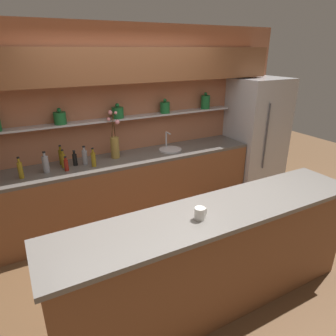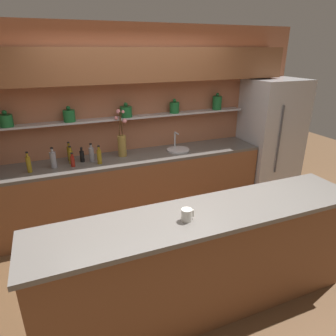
{
  "view_description": "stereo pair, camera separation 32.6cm",
  "coord_description": "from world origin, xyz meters",
  "px_view_note": "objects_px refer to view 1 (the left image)",
  "views": [
    {
      "loc": [
        -1.41,
        -2.35,
        2.28
      ],
      "look_at": [
        0.03,
        0.32,
        1.07
      ],
      "focal_mm": 32.0,
      "sensor_mm": 36.0,
      "label": 1
    },
    {
      "loc": [
        -1.12,
        -2.49,
        2.28
      ],
      "look_at": [
        0.03,
        0.32,
        1.07
      ],
      "focal_mm": 32.0,
      "sensor_mm": 36.0,
      "label": 2
    }
  ],
  "objects_px": {
    "sink_fixture": "(170,149)",
    "bottle_oil_2": "(20,170)",
    "bottle_oil_4": "(61,157)",
    "bottle_sauce_6": "(75,159)",
    "flower_vase": "(115,143)",
    "refrigerator": "(256,136)",
    "bottle_sauce_5": "(66,165)",
    "coffee_mug": "(200,213)",
    "bottle_spirit_3": "(46,164)",
    "bottle_spirit_7": "(85,157)",
    "bottle_oil_1": "(63,160)",
    "bottle_oil_0": "(93,159)"
  },
  "relations": [
    {
      "from": "sink_fixture",
      "to": "bottle_oil_2",
      "type": "bearing_deg",
      "value": -177.56
    },
    {
      "from": "bottle_oil_4",
      "to": "bottle_sauce_6",
      "type": "bearing_deg",
      "value": -37.97
    },
    {
      "from": "bottle_sauce_6",
      "to": "flower_vase",
      "type": "bearing_deg",
      "value": 3.15
    },
    {
      "from": "sink_fixture",
      "to": "bottle_oil_4",
      "type": "xyz_separation_m",
      "value": [
        -1.47,
        0.15,
        0.08
      ]
    },
    {
      "from": "refrigerator",
      "to": "bottle_oil_4",
      "type": "xyz_separation_m",
      "value": [
        -3.08,
        0.2,
        0.09
      ]
    },
    {
      "from": "bottle_sauce_5",
      "to": "coffee_mug",
      "type": "xyz_separation_m",
      "value": [
        0.69,
        -1.81,
        0.07
      ]
    },
    {
      "from": "flower_vase",
      "to": "bottle_oil_4",
      "type": "height_order",
      "value": "flower_vase"
    },
    {
      "from": "bottle_sauce_6",
      "to": "bottle_spirit_3",
      "type": "bearing_deg",
      "value": -168.45
    },
    {
      "from": "flower_vase",
      "to": "coffee_mug",
      "type": "height_order",
      "value": "flower_vase"
    },
    {
      "from": "bottle_spirit_7",
      "to": "bottle_spirit_3",
      "type": "bearing_deg",
      "value": -175.29
    },
    {
      "from": "sink_fixture",
      "to": "bottle_sauce_5",
      "type": "height_order",
      "value": "sink_fixture"
    },
    {
      "from": "bottle_sauce_5",
      "to": "coffee_mug",
      "type": "distance_m",
      "value": 1.94
    },
    {
      "from": "flower_vase",
      "to": "bottle_sauce_5",
      "type": "height_order",
      "value": "flower_vase"
    },
    {
      "from": "refrigerator",
      "to": "sink_fixture",
      "type": "relative_size",
      "value": 5.73
    },
    {
      "from": "bottle_spirit_3",
      "to": "coffee_mug",
      "type": "xyz_separation_m",
      "value": [
        0.91,
        -1.87,
        0.04
      ]
    },
    {
      "from": "bottle_oil_1",
      "to": "coffee_mug",
      "type": "bearing_deg",
      "value": -70.17
    },
    {
      "from": "refrigerator",
      "to": "coffee_mug",
      "type": "distance_m",
      "value": 3.02
    },
    {
      "from": "bottle_oil_0",
      "to": "bottle_spirit_3",
      "type": "xyz_separation_m",
      "value": [
        -0.54,
        0.08,
        0.01
      ]
    },
    {
      "from": "sink_fixture",
      "to": "flower_vase",
      "type": "bearing_deg",
      "value": 174.99
    },
    {
      "from": "bottle_oil_0",
      "to": "bottle_sauce_5",
      "type": "height_order",
      "value": "bottle_oil_0"
    },
    {
      "from": "bottle_spirit_7",
      "to": "coffee_mug",
      "type": "relative_size",
      "value": 2.29
    },
    {
      "from": "bottle_sauce_5",
      "to": "bottle_oil_0",
      "type": "bearing_deg",
      "value": -3.38
    },
    {
      "from": "bottle_sauce_6",
      "to": "coffee_mug",
      "type": "xyz_separation_m",
      "value": [
        0.56,
        -1.94,
        0.07
      ]
    },
    {
      "from": "bottle_oil_2",
      "to": "coffee_mug",
      "type": "distance_m",
      "value": 2.17
    },
    {
      "from": "bottle_spirit_3",
      "to": "bottle_oil_4",
      "type": "height_order",
      "value": "bottle_spirit_3"
    },
    {
      "from": "flower_vase",
      "to": "bottle_sauce_6",
      "type": "height_order",
      "value": "flower_vase"
    },
    {
      "from": "bottle_spirit_3",
      "to": "refrigerator",
      "type": "bearing_deg",
      "value": -0.3
    },
    {
      "from": "bottle_sauce_6",
      "to": "coffee_mug",
      "type": "distance_m",
      "value": 2.02
    },
    {
      "from": "sink_fixture",
      "to": "bottle_oil_4",
      "type": "height_order",
      "value": "same"
    },
    {
      "from": "bottle_oil_4",
      "to": "coffee_mug",
      "type": "relative_size",
      "value": 2.37
    },
    {
      "from": "refrigerator",
      "to": "bottle_oil_4",
      "type": "relative_size",
      "value": 7.41
    },
    {
      "from": "sink_fixture",
      "to": "bottle_spirit_7",
      "type": "relative_size",
      "value": 1.34
    },
    {
      "from": "bottle_oil_1",
      "to": "bottle_oil_2",
      "type": "bearing_deg",
      "value": -167.31
    },
    {
      "from": "bottle_spirit_3",
      "to": "bottle_oil_4",
      "type": "relative_size",
      "value": 1.02
    },
    {
      "from": "bottle_sauce_5",
      "to": "flower_vase",
      "type": "bearing_deg",
      "value": 13.84
    },
    {
      "from": "refrigerator",
      "to": "sink_fixture",
      "type": "bearing_deg",
      "value": 178.28
    },
    {
      "from": "refrigerator",
      "to": "bottle_oil_1",
      "type": "bearing_deg",
      "value": 178.62
    },
    {
      "from": "bottle_sauce_6",
      "to": "bottle_spirit_7",
      "type": "xyz_separation_m",
      "value": [
        0.12,
        -0.03,
        0.02
      ]
    },
    {
      "from": "bottle_oil_1",
      "to": "bottle_spirit_7",
      "type": "distance_m",
      "value": 0.26
    },
    {
      "from": "bottle_spirit_3",
      "to": "bottle_spirit_7",
      "type": "xyz_separation_m",
      "value": [
        0.47,
        0.04,
        -0.0
      ]
    },
    {
      "from": "refrigerator",
      "to": "sink_fixture",
      "type": "height_order",
      "value": "refrigerator"
    },
    {
      "from": "bottle_oil_1",
      "to": "bottle_oil_0",
      "type": "bearing_deg",
      "value": -22.9
    },
    {
      "from": "bottle_oil_4",
      "to": "sink_fixture",
      "type": "bearing_deg",
      "value": -5.82
    },
    {
      "from": "bottle_oil_2",
      "to": "coffee_mug",
      "type": "height_order",
      "value": "bottle_oil_2"
    },
    {
      "from": "flower_vase",
      "to": "bottle_oil_1",
      "type": "height_order",
      "value": "flower_vase"
    },
    {
      "from": "bottle_oil_0",
      "to": "coffee_mug",
      "type": "xyz_separation_m",
      "value": [
        0.36,
        -1.79,
        0.05
      ]
    },
    {
      "from": "sink_fixture",
      "to": "bottle_sauce_5",
      "type": "distance_m",
      "value": 1.47
    },
    {
      "from": "bottle_oil_2",
      "to": "bottle_oil_1",
      "type": "bearing_deg",
      "value": 12.69
    },
    {
      "from": "sink_fixture",
      "to": "bottle_sauce_5",
      "type": "relative_size",
      "value": 1.79
    },
    {
      "from": "flower_vase",
      "to": "bottle_sauce_5",
      "type": "bearing_deg",
      "value": -166.16
    }
  ]
}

